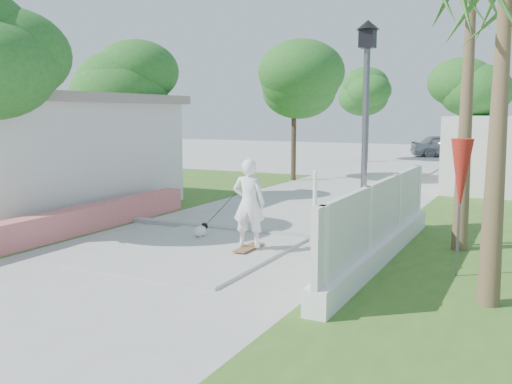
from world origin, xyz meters
The scene contains 18 objects.
ground centered at (0.00, 0.00, 0.00)m, with size 90.00×90.00×0.00m, color #B7B7B2.
path_strip centered at (0.00, 20.00, 0.03)m, with size 3.20×36.00×0.06m, color #B7B7B2.
curb centered at (0.00, 6.00, 0.05)m, with size 6.50×0.25×0.10m, color #999993.
grass_left centered at (-7.00, 8.00, 0.01)m, with size 8.00×20.00×0.01m, color #38631F.
pink_wall centered at (-3.30, 3.55, 0.31)m, with size 0.45×8.20×0.80m.
lattice_fence centered at (3.40, 5.00, 0.54)m, with size 0.35×7.00×1.50m.
street_lamp centered at (2.90, 5.50, 2.43)m, with size 0.44×0.44×4.44m.
bollard centered at (0.20, 10.00, 0.58)m, with size 0.14×0.14×1.09m.
patio_umbrella centered at (4.80, 4.50, 1.69)m, with size 0.36×0.36×2.30m.
tree_left_mid centered at (-5.48, 8.48, 3.50)m, with size 3.20×3.20×4.85m.
tree_path_left centered at (-2.98, 15.98, 3.82)m, with size 3.40×3.40×5.23m.
tree_path_right centered at (3.22, 19.98, 3.49)m, with size 3.00×3.00×4.79m.
tree_path_far centered at (-2.78, 25.98, 3.82)m, with size 3.20×3.20×5.17m.
palm_far centered at (4.60, 6.50, 4.48)m, with size 1.80×1.80×5.30m.
palm_near centered at (5.40, 3.20, 3.95)m, with size 1.80×1.80×4.70m.
skateboarder centered at (0.38, 4.70, 0.82)m, with size 1.83×1.21×1.84m.
dog centered at (-0.55, 5.03, 0.19)m, with size 0.22×0.51×0.35m.
parked_car centered at (0.75, 31.08, 0.71)m, with size 1.67×4.16×1.42m, color #A3A6AB.
Camera 1 is at (5.94, -5.26, 2.71)m, focal length 40.00 mm.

